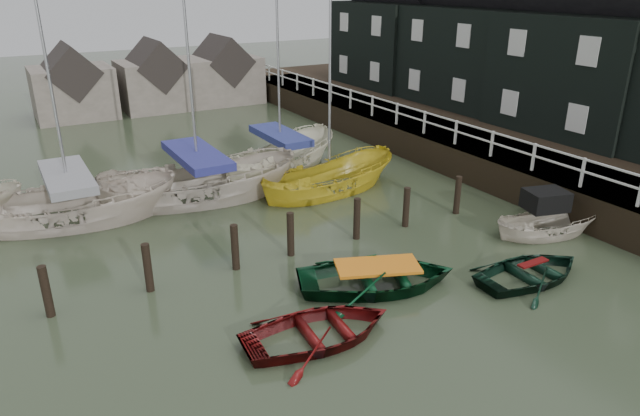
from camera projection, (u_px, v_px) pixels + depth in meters
ground at (380, 288)px, 15.65m from camera, size 120.00×120.00×0.00m
pier at (420, 136)px, 27.80m from camera, size 3.04×32.00×2.70m
land_strip at (500, 136)px, 30.61m from camera, size 14.00×38.00×1.50m
quay_houses at (534, 27)px, 27.40m from camera, size 6.52×28.14×10.01m
mooring_pilings at (293, 240)px, 17.36m from camera, size 13.72×0.22×1.80m
far_sheds at (154, 80)px, 36.22m from camera, size 14.00×4.08×4.39m
rowboat_red at (319, 339)px, 13.42m from camera, size 3.92×2.96×0.77m
rowboat_green at (377, 287)px, 15.69m from camera, size 5.19×4.50×0.90m
rowboat_dkgreen at (531, 279)px, 16.10m from camera, size 3.58×2.62×0.72m
motorboat at (545, 231)px, 18.86m from camera, size 3.90×2.30×2.20m
sailboat_a at (74, 220)px, 19.91m from camera, size 7.58×4.15×10.57m
sailboat_b at (200, 197)px, 21.95m from camera, size 8.01×4.24×11.55m
sailboat_c at (329, 190)px, 22.84m from camera, size 6.44×3.00×9.95m
sailboat_d at (281, 168)px, 25.24m from camera, size 7.19×5.08×11.21m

